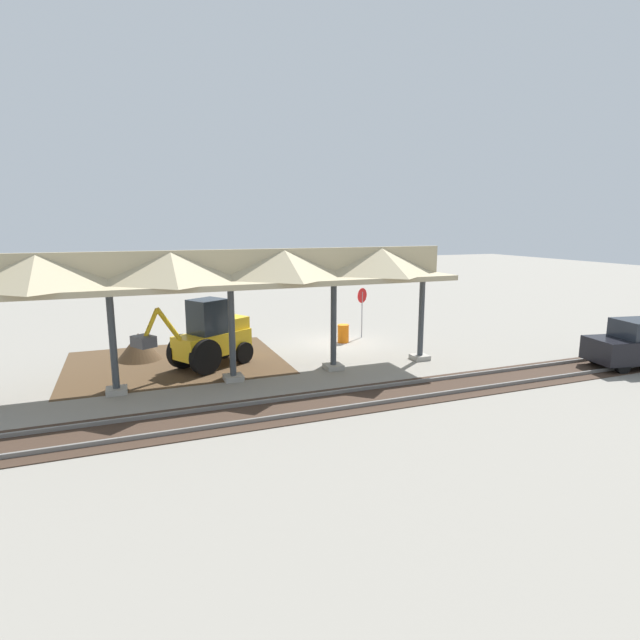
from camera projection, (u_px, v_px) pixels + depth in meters
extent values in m
plane|color=gray|center=(339.00, 343.00, 24.77)|extent=(120.00, 120.00, 0.00)
cube|color=#4C3823|center=(176.00, 362.00, 21.24)|extent=(8.83, 7.00, 0.01)
cube|color=#9E998E|center=(420.00, 357.00, 21.71)|extent=(0.70, 0.70, 0.20)
cylinder|color=#383D42|center=(421.00, 319.00, 21.39)|extent=(0.24, 0.24, 3.60)
cube|color=#9E998E|center=(333.00, 367.00, 20.25)|extent=(0.70, 0.70, 0.20)
cylinder|color=#383D42|center=(334.00, 326.00, 19.93)|extent=(0.24, 0.24, 3.60)
cube|color=#9E998E|center=(233.00, 378.00, 18.78)|extent=(0.70, 0.70, 0.20)
cylinder|color=#383D42|center=(232.00, 334.00, 18.46)|extent=(0.24, 0.24, 3.60)
cube|color=#9E998E|center=(117.00, 391.00, 17.32)|extent=(0.70, 0.70, 0.20)
cylinder|color=#383D42|center=(113.00, 343.00, 17.00)|extent=(0.24, 0.24, 3.60)
cube|color=tan|center=(230.00, 283.00, 18.11)|extent=(17.56, 3.20, 0.20)
cube|color=tan|center=(230.00, 265.00, 17.99)|extent=(17.56, 0.20, 1.10)
pyramid|color=tan|center=(380.00, 260.00, 20.18)|extent=(3.68, 3.20, 1.10)
pyramid|color=tan|center=(284.00, 263.00, 18.72)|extent=(3.68, 3.20, 1.10)
pyramid|color=tan|center=(171.00, 266.00, 17.25)|extent=(3.68, 3.20, 1.10)
pyramid|color=tan|center=(37.00, 270.00, 15.79)|extent=(3.68, 3.20, 1.10)
cube|color=slate|center=(415.00, 382.00, 18.32)|extent=(60.00, 0.08, 0.15)
cube|color=slate|center=(437.00, 394.00, 17.01)|extent=(60.00, 0.08, 0.15)
cube|color=#38281E|center=(425.00, 390.00, 17.68)|extent=(60.00, 2.58, 0.03)
cylinder|color=gray|center=(362.00, 315.00, 25.75)|extent=(0.06, 0.06, 2.40)
cylinder|color=red|center=(362.00, 295.00, 25.56)|extent=(0.69, 0.38, 0.76)
cube|color=yellow|center=(213.00, 343.00, 20.57)|extent=(3.42, 2.74, 0.90)
cube|color=#1E262D|center=(208.00, 316.00, 20.20)|extent=(1.71, 1.67, 1.40)
cube|color=yellow|center=(231.00, 323.00, 21.23)|extent=(1.55, 1.53, 0.50)
cylinder|color=black|center=(183.00, 351.00, 20.31)|extent=(1.36, 0.97, 1.40)
cylinder|color=black|center=(206.00, 357.00, 19.44)|extent=(1.36, 0.97, 1.40)
cylinder|color=black|center=(223.00, 348.00, 21.90)|extent=(0.93, 0.72, 0.90)
cylinder|color=black|center=(243.00, 352.00, 21.11)|extent=(0.93, 0.72, 0.90)
cylinder|color=yellow|center=(169.00, 325.00, 18.77)|extent=(1.01, 0.70, 1.41)
cylinder|color=yellow|center=(150.00, 325.00, 18.15)|extent=(0.75, 0.53, 1.18)
cube|color=#47474C|center=(144.00, 341.00, 18.01)|extent=(0.92, 0.99, 0.40)
cone|color=#4C3823|center=(140.00, 359.00, 21.74)|extent=(3.81, 3.81, 2.32)
cube|color=black|center=(639.00, 349.00, 20.45)|extent=(4.44, 2.45, 0.95)
cylinder|color=black|center=(623.00, 366.00, 19.56)|extent=(0.63, 0.30, 0.60)
cylinder|color=black|center=(596.00, 357.00, 20.98)|extent=(0.63, 0.30, 0.60)
cylinder|color=orange|center=(343.00, 333.00, 24.80)|extent=(0.56, 0.56, 0.90)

